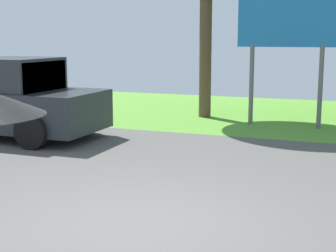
{
  "coord_description": "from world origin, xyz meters",
  "views": [
    {
      "loc": [
        2.51,
        -5.68,
        2.37
      ],
      "look_at": [
        -0.05,
        1.0,
        1.1
      ],
      "focal_mm": 54.02,
      "sensor_mm": 36.0,
      "label": 1
    }
  ],
  "objects": [
    {
      "name": "roadside_billboard",
      "position": [
        0.63,
        7.9,
        2.55
      ],
      "size": [
        2.6,
        0.12,
        3.5
      ],
      "color": "slate",
      "rests_on": "ground_plane"
    },
    {
      "name": "ground_plane",
      "position": [
        0.0,
        2.95,
        -0.05
      ],
      "size": [
        40.0,
        22.0,
        0.2
      ],
      "color": "#565451"
    }
  ]
}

